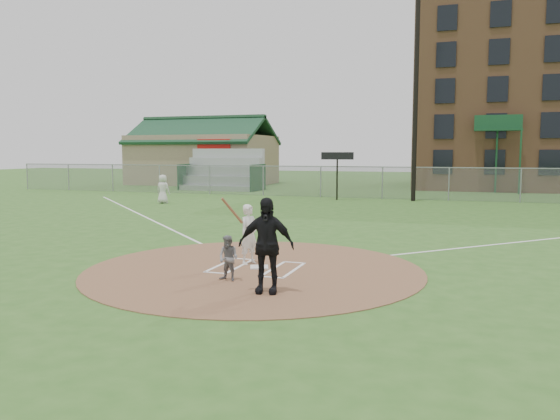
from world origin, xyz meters
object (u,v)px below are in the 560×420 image
(home_plate, at_px, (259,267))
(batter_at_plate, at_px, (249,234))
(ondeck_player, at_px, (163,189))
(catcher, at_px, (228,258))
(umpire, at_px, (266,245))

(home_plate, xyz_separation_m, batter_at_plate, (-0.42, 0.36, 0.77))
(home_plate, distance_m, ondeck_player, 18.70)
(catcher, relative_size, batter_at_plate, 0.58)
(catcher, height_order, umpire, umpire)
(ondeck_player, bearing_deg, catcher, 125.94)
(batter_at_plate, bearing_deg, ondeck_player, 127.78)
(batter_at_plate, bearing_deg, umpire, -61.13)
(umpire, distance_m, ondeck_player, 21.06)
(home_plate, bearing_deg, ondeck_player, 128.12)
(catcher, xyz_separation_m, umpire, (1.17, -0.71, 0.48))
(catcher, xyz_separation_m, batter_at_plate, (-0.26, 1.88, 0.27))
(home_plate, distance_m, catcher, 1.61)
(ondeck_player, xyz_separation_m, batter_at_plate, (11.11, -14.33, -0.01))
(batter_at_plate, bearing_deg, catcher, -82.24)
(catcher, distance_m, ondeck_player, 19.80)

